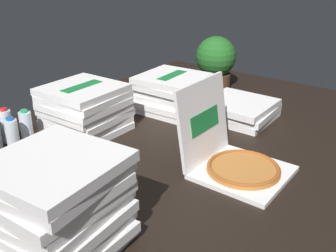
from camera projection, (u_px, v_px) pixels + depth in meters
name	position (u px, v px, depth m)	size (l,w,h in m)	color
ground_plane	(183.00, 157.00, 2.04)	(3.20, 2.40, 0.02)	black
open_pizza_box	(232.00, 157.00, 1.86)	(0.40, 0.48, 0.42)	white
pizza_stack_right_near	(40.00, 168.00, 1.79)	(0.46, 0.45, 0.12)	white
pizza_stack_right_far	(85.00, 109.00, 2.26)	(0.44, 0.43, 0.29)	white
pizza_stack_center_near	(172.00, 93.00, 2.59)	(0.44, 0.44, 0.25)	white
pizza_stack_right_mid	(240.00, 110.00, 2.47)	(0.43, 0.43, 0.12)	white
pizza_stack_left_near	(56.00, 205.00, 1.32)	(0.46, 0.47, 0.36)	white
water_bottle_0	(7.00, 126.00, 2.15)	(0.07, 0.07, 0.20)	white
water_bottle_1	(13.00, 136.00, 2.03)	(0.07, 0.07, 0.20)	white
water_bottle_3	(27.00, 128.00, 2.12)	(0.07, 0.07, 0.20)	white
potted_plant	(216.00, 61.00, 2.99)	(0.31, 0.31, 0.41)	#513323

